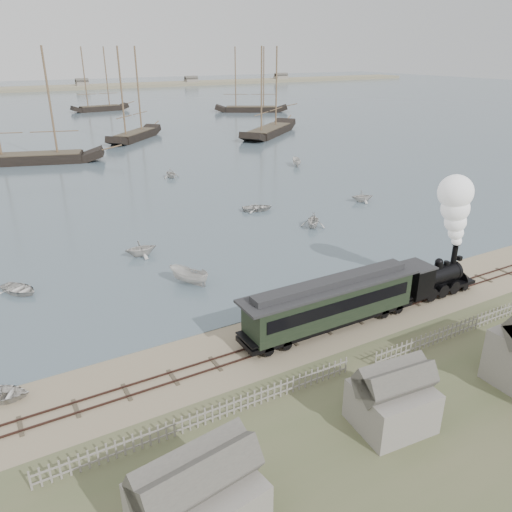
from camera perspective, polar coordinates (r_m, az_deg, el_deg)
ground at (r=37.07m, az=-0.31°, el=-8.97°), size 600.00×600.00×0.00m
harbor_water at (r=199.08m, az=-25.94°, el=14.94°), size 600.00×336.00×0.06m
rail_track at (r=35.59m, az=1.30°, el=-10.38°), size 120.00×1.80×0.16m
picket_fence_west at (r=29.66m, az=-4.88°, el=-18.41°), size 19.00×0.10×1.20m
picket_fence_east at (r=39.48m, az=21.61°, el=-8.61°), size 15.00×0.10×1.20m
shed_mid at (r=30.38m, az=14.99°, el=-18.07°), size 4.00×3.50×3.60m
locomotive at (r=44.33m, az=21.31°, el=1.38°), size 7.85×2.93×9.79m
passenger_coach at (r=37.18m, az=8.54°, el=-5.18°), size 14.60×2.81×3.54m
beached_dinghy at (r=34.45m, az=-27.24°, el=-13.89°), size 3.74×4.21×0.72m
rowboat_0 at (r=47.19m, az=-25.47°, el=-3.43°), size 4.48×4.23×0.76m
rowboat_1 at (r=51.34m, az=-13.04°, el=0.89°), size 2.87×3.28×1.66m
rowboat_2 at (r=44.46m, az=-7.71°, el=-2.31°), size 4.08×3.43×1.52m
rowboat_3 at (r=64.41m, az=0.17°, el=5.56°), size 3.75×4.53×0.81m
rowboat_4 at (r=58.55m, az=6.55°, el=4.10°), size 4.35×4.28×1.74m
rowboat_5 at (r=90.14m, az=4.65°, el=10.65°), size 3.77×2.73×1.37m
rowboat_7 at (r=82.36m, az=-9.71°, el=9.32°), size 3.25×2.90×1.55m
rowboat_8 at (r=69.66m, az=12.06°, el=6.71°), size 3.45×3.70×1.59m
schooner_2 at (r=99.45m, az=-24.95°, el=15.28°), size 25.19×12.54×20.00m
schooner_3 at (r=119.20m, az=-14.08°, el=17.55°), size 17.08×17.29×20.00m
schooner_4 at (r=122.77m, az=1.60°, el=18.31°), size 24.03×21.02×20.00m
schooner_5 at (r=169.02m, az=-0.57°, el=19.52°), size 23.10×16.33×20.00m
schooner_8 at (r=178.73m, az=-17.73°, el=18.70°), size 18.84×5.81×20.00m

